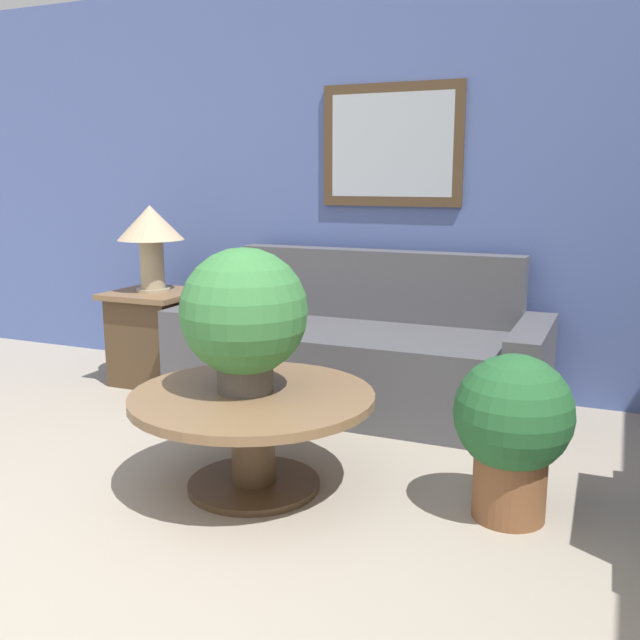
{
  "coord_description": "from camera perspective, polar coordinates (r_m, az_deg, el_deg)",
  "views": [
    {
      "loc": [
        1.71,
        -1.16,
        1.36
      ],
      "look_at": [
        0.28,
        2.16,
        0.63
      ],
      "focal_mm": 40.0,
      "sensor_mm": 36.0,
      "label": 1
    }
  ],
  "objects": [
    {
      "name": "wall_back",
      "position": [
        4.71,
        2.15,
        10.81
      ],
      "size": [
        7.92,
        0.09,
        2.6
      ],
      "color": "#5166A8",
      "rests_on": "ground_plane"
    },
    {
      "name": "table_lamp",
      "position": [
        4.76,
        -13.4,
        6.98
      ],
      "size": [
        0.43,
        0.43,
        0.56
      ],
      "color": "tan",
      "rests_on": "side_table"
    },
    {
      "name": "coffee_table",
      "position": [
        3.14,
        -5.4,
        -7.9
      ],
      "size": [
        1.06,
        1.06,
        0.44
      ],
      "color": "#4C3823",
      "rests_on": "ground_plane"
    },
    {
      "name": "side_table",
      "position": [
        4.86,
        -13.02,
        -1.25
      ],
      "size": [
        0.54,
        0.54,
        0.61
      ],
      "color": "#4C3823",
      "rests_on": "ground_plane"
    },
    {
      "name": "potted_plant_floor",
      "position": [
        2.94,
        15.16,
        -8.22
      ],
      "size": [
        0.47,
        0.47,
        0.68
      ],
      "color": "brown",
      "rests_on": "ground_plane"
    },
    {
      "name": "potted_plant_on_table",
      "position": [
        3.05,
        -6.1,
        0.41
      ],
      "size": [
        0.55,
        0.55,
        0.63
      ],
      "color": "#4C4742",
      "rests_on": "coffee_table"
    },
    {
      "name": "couch_main",
      "position": [
        4.27,
        3.1,
        -2.92
      ],
      "size": [
        2.18,
        0.87,
        0.9
      ],
      "color": "#4C4C51",
      "rests_on": "ground_plane"
    }
  ]
}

